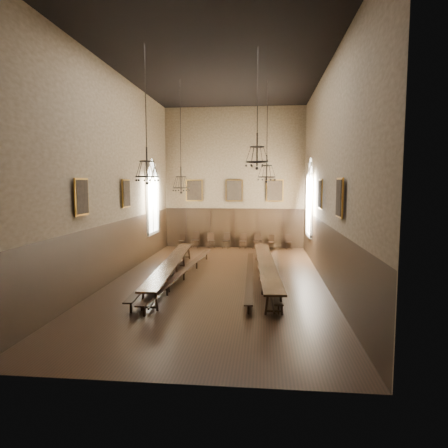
# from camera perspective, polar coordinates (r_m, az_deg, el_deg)

# --- Properties ---
(floor) EXTENTS (9.00, 18.00, 0.02)m
(floor) POSITION_cam_1_polar(r_m,az_deg,el_deg) (17.42, -0.80, -8.04)
(floor) COLOR black
(floor) RESTS_ON ground
(ceiling) EXTENTS (9.00, 18.00, 0.02)m
(ceiling) POSITION_cam_1_polar(r_m,az_deg,el_deg) (17.58, -0.84, 21.83)
(ceiling) COLOR black
(ceiling) RESTS_ON ground
(wall_back) EXTENTS (9.00, 0.02, 9.00)m
(wall_back) POSITION_cam_1_polar(r_m,az_deg,el_deg) (25.88, 1.47, 6.59)
(wall_back) COLOR #816A4F
(wall_back) RESTS_ON ground
(wall_front) EXTENTS (9.00, 0.02, 9.00)m
(wall_front) POSITION_cam_1_polar(r_m,az_deg,el_deg) (8.03, -8.26, 8.12)
(wall_front) COLOR #816A4F
(wall_front) RESTS_ON ground
(wall_left) EXTENTS (0.02, 18.00, 9.00)m
(wall_left) POSITION_cam_1_polar(r_m,az_deg,el_deg) (17.99, -15.34, 6.70)
(wall_left) COLOR #816A4F
(wall_left) RESTS_ON ground
(wall_right) EXTENTS (0.02, 18.00, 9.00)m
(wall_right) POSITION_cam_1_polar(r_m,az_deg,el_deg) (17.00, 14.57, 6.78)
(wall_right) COLOR #816A4F
(wall_right) RESTS_ON ground
(wainscot_panelling) EXTENTS (9.00, 18.00, 2.50)m
(wainscot_panelling) POSITION_cam_1_polar(r_m,az_deg,el_deg) (17.16, -0.80, -3.95)
(wainscot_panelling) COLOR black
(wainscot_panelling) RESTS_ON floor
(table_left) EXTENTS (1.37, 9.96, 0.77)m
(table_left) POSITION_cam_1_polar(r_m,az_deg,el_deg) (17.76, -7.47, -6.49)
(table_left) COLOR black
(table_left) RESTS_ON floor
(table_right) EXTENTS (1.23, 10.25, 0.80)m
(table_right) POSITION_cam_1_polar(r_m,az_deg,el_deg) (17.43, 6.02, -6.68)
(table_right) COLOR black
(table_right) RESTS_ON floor
(bench_left_outer) EXTENTS (0.86, 10.08, 0.45)m
(bench_left_outer) POSITION_cam_1_polar(r_m,az_deg,el_deg) (17.83, -9.13, -6.80)
(bench_left_outer) COLOR black
(bench_left_outer) RESTS_ON floor
(bench_left_inner) EXTENTS (0.97, 10.34, 0.47)m
(bench_left_inner) POSITION_cam_1_polar(r_m,az_deg,el_deg) (17.40, -5.74, -7.04)
(bench_left_inner) COLOR black
(bench_left_inner) RESTS_ON floor
(bench_right_inner) EXTENTS (0.51, 9.17, 0.41)m
(bench_right_inner) POSITION_cam_1_polar(r_m,az_deg,el_deg) (17.09, 3.71, -7.38)
(bench_right_inner) COLOR black
(bench_right_inner) RESTS_ON floor
(bench_right_outer) EXTENTS (0.40, 9.73, 0.44)m
(bench_right_outer) POSITION_cam_1_polar(r_m,az_deg,el_deg) (17.42, 7.45, -7.11)
(bench_right_outer) COLOR black
(bench_right_outer) RESTS_ON floor
(chair_0) EXTENTS (0.46, 0.46, 0.87)m
(chair_0) POSITION_cam_1_polar(r_m,az_deg,el_deg) (26.20, -6.05, -2.75)
(chair_0) COLOR black
(chair_0) RESTS_ON floor
(chair_1) EXTENTS (0.51, 0.51, 1.03)m
(chair_1) POSITION_cam_1_polar(r_m,az_deg,el_deg) (25.95, -4.12, -2.71)
(chair_1) COLOR black
(chair_1) RESTS_ON floor
(chair_2) EXTENTS (0.54, 0.54, 0.97)m
(chair_2) POSITION_cam_1_polar(r_m,az_deg,el_deg) (25.90, -1.85, -2.76)
(chair_2) COLOR black
(chair_2) RESTS_ON floor
(chair_3) EXTENTS (0.54, 0.54, 0.99)m
(chair_3) POSITION_cam_1_polar(r_m,az_deg,el_deg) (25.69, 0.33, -2.81)
(chair_3) COLOR black
(chair_3) RESTS_ON floor
(chair_4) EXTENTS (0.46, 0.46, 0.94)m
(chair_4) POSITION_cam_1_polar(r_m,az_deg,el_deg) (25.72, 2.72, -2.84)
(chair_4) COLOR black
(chair_4) RESTS_ON floor
(chair_5) EXTENTS (0.57, 0.57, 1.03)m
(chair_5) POSITION_cam_1_polar(r_m,az_deg,el_deg) (25.62, 4.70, -2.82)
(chair_5) COLOR black
(chair_5) RESTS_ON floor
(chair_6) EXTENTS (0.50, 0.50, 0.91)m
(chair_6) POSITION_cam_1_polar(r_m,az_deg,el_deg) (25.57, 6.72, -2.94)
(chair_6) COLOR black
(chair_6) RESTS_ON floor
(chair_7) EXTENTS (0.44, 0.44, 0.90)m
(chair_7) POSITION_cam_1_polar(r_m,az_deg,el_deg) (25.73, 9.21, -2.93)
(chair_7) COLOR black
(chair_7) RESTS_ON floor
(chandelier_back_left) EXTENTS (0.82, 0.82, 5.20)m
(chandelier_back_left) POSITION_cam_1_polar(r_m,az_deg,el_deg) (19.29, -6.16, 6.24)
(chandelier_back_left) COLOR black
(chandelier_back_left) RESTS_ON ceiling
(chandelier_back_right) EXTENTS (0.85, 0.85, 4.68)m
(chandelier_back_right) POSITION_cam_1_polar(r_m,az_deg,el_deg) (19.48, 6.12, 7.60)
(chandelier_back_right) COLOR black
(chandelier_back_right) RESTS_ON ceiling
(chandelier_front_left) EXTENTS (0.84, 0.84, 4.74)m
(chandelier_front_left) POSITION_cam_1_polar(r_m,az_deg,el_deg) (14.64, -10.95, 7.90)
(chandelier_front_left) COLOR black
(chandelier_front_left) RESTS_ON ceiling
(chandelier_front_right) EXTENTS (0.84, 0.84, 4.21)m
(chandelier_front_right) POSITION_cam_1_polar(r_m,az_deg,el_deg) (14.79, 4.75, 9.91)
(chandelier_front_right) COLOR black
(chandelier_front_right) RESTS_ON ceiling
(portrait_back_0) EXTENTS (1.10, 0.12, 1.40)m
(portrait_back_0) POSITION_cam_1_polar(r_m,az_deg,el_deg) (26.08, -4.28, 4.81)
(portrait_back_0) COLOR #B07A2A
(portrait_back_0) RESTS_ON wall_back
(portrait_back_1) EXTENTS (1.10, 0.12, 1.40)m
(portrait_back_1) POSITION_cam_1_polar(r_m,az_deg,el_deg) (25.75, 1.45, 4.81)
(portrait_back_1) COLOR #B07A2A
(portrait_back_1) RESTS_ON wall_back
(portrait_back_2) EXTENTS (1.10, 0.12, 1.40)m
(portrait_back_2) POSITION_cam_1_polar(r_m,az_deg,el_deg) (25.69, 7.26, 4.76)
(portrait_back_2) COLOR #B07A2A
(portrait_back_2) RESTS_ON wall_back
(portrait_left_0) EXTENTS (0.12, 1.00, 1.30)m
(portrait_left_0) POSITION_cam_1_polar(r_m,az_deg,el_deg) (18.89, -13.82, 4.26)
(portrait_left_0) COLOR #B07A2A
(portrait_left_0) RESTS_ON wall_left
(portrait_left_1) EXTENTS (0.12, 1.00, 1.30)m
(portrait_left_1) POSITION_cam_1_polar(r_m,az_deg,el_deg) (14.73, -19.68, 3.68)
(portrait_left_1) COLOR #B07A2A
(portrait_left_1) RESTS_ON wall_left
(portrait_right_0) EXTENTS (0.12, 1.00, 1.30)m
(portrait_right_0) POSITION_cam_1_polar(r_m,az_deg,el_deg) (17.97, 13.61, 4.19)
(portrait_right_0) COLOR #B07A2A
(portrait_right_0) RESTS_ON wall_right
(portrait_right_1) EXTENTS (0.12, 1.00, 1.30)m
(portrait_right_1) POSITION_cam_1_polar(r_m,az_deg,el_deg) (13.53, 16.20, 3.62)
(portrait_right_1) COLOR #B07A2A
(portrait_right_1) RESTS_ON wall_right
(window_right) EXTENTS (0.20, 2.20, 4.60)m
(window_right) POSITION_cam_1_polar(r_m,az_deg,el_deg) (22.45, 12.16, 3.76)
(window_right) COLOR white
(window_right) RESTS_ON wall_right
(window_left) EXTENTS (0.20, 2.20, 4.60)m
(window_left) POSITION_cam_1_polar(r_m,az_deg,el_deg) (23.20, -10.20, 3.86)
(window_left) COLOR white
(window_left) RESTS_ON wall_left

